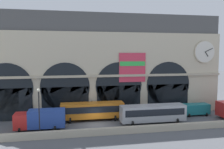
{
  "coord_description": "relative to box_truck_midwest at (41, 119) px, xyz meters",
  "views": [
    {
      "loc": [
        -3.95,
        -35.92,
        11.68
      ],
      "look_at": [
        3.62,
        5.0,
        7.84
      ],
      "focal_mm": 36.06,
      "sensor_mm": 36.0,
      "label": 1
    }
  ],
  "objects": [
    {
      "name": "ground_plane",
      "position": [
        8.56,
        0.75,
        -1.7
      ],
      "size": [
        200.0,
        200.0,
        0.0
      ],
      "primitive_type": "plane",
      "color": "#54565B"
    },
    {
      "name": "box_truck_midwest",
      "position": [
        0.0,
        0.0,
        0.0
      ],
      "size": [
        7.5,
        2.91,
        3.12
      ],
      "color": "red",
      "rests_on": "ground"
    },
    {
      "name": "bus_center",
      "position": [
        8.28,
        3.57,
        0.08
      ],
      "size": [
        11.0,
        3.25,
        3.1
      ],
      "color": "orange",
      "rests_on": "ground"
    },
    {
      "name": "street_lamp_quayside",
      "position": [
        0.2,
        -3.17,
        2.71
      ],
      "size": [
        0.44,
        0.44,
        6.9
      ],
      "color": "black",
      "rests_on": "ground"
    },
    {
      "name": "station_building",
      "position": [
        8.6,
        7.74,
        7.6
      ],
      "size": [
        51.36,
        4.42,
        19.29
      ],
      "color": "beige",
      "rests_on": "ground"
    },
    {
      "name": "bus_mideast",
      "position": [
        18.08,
        -0.08,
        0.08
      ],
      "size": [
        11.0,
        3.25,
        3.1
      ],
      "color": "#ADB2B7",
      "rests_on": "ground"
    },
    {
      "name": "van_east",
      "position": [
        27.81,
        3.17,
        -0.45
      ],
      "size": [
        5.2,
        2.48,
        2.2
      ],
      "color": "#19727A",
      "rests_on": "ground"
    },
    {
      "name": "quay_parapet_wall",
      "position": [
        8.56,
        -3.97,
        -1.2
      ],
      "size": [
        90.0,
        0.7,
        1.0
      ],
      "primitive_type": "cube",
      "color": "#B2A891",
      "rests_on": "ground"
    }
  ]
}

